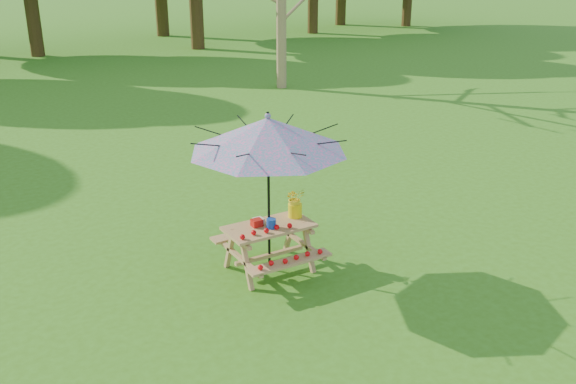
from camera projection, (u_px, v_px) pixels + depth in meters
picnic_table at (269, 248)px, 8.82m from camera, size 1.20×1.32×0.67m
patio_umbrella at (268, 135)px, 8.25m from camera, size 2.25×2.25×2.25m
produce_bins at (263, 223)px, 8.67m from camera, size 0.28×0.36×0.13m
tomatoes_row at (266, 230)px, 8.47m from camera, size 0.77×0.13×0.07m
flower_bucket at (295, 202)px, 8.91m from camera, size 0.30×0.28×0.43m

